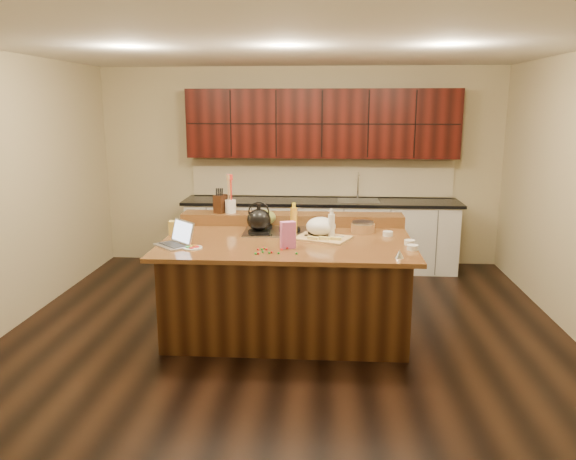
{
  "coord_description": "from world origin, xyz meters",
  "views": [
    {
      "loc": [
        0.36,
        -5.28,
        2.2
      ],
      "look_at": [
        0.0,
        0.05,
        1.0
      ],
      "focal_mm": 35.0,
      "sensor_mm": 36.0,
      "label": 1
    }
  ],
  "objects": [
    {
      "name": "ramekin_b",
      "position": [
        1.15,
        -0.14,
        0.94
      ],
      "size": [
        0.13,
        0.13,
        0.04
      ],
      "primitive_type": "cylinder",
      "rotation": [
        0.0,
        0.0,
        -0.34
      ],
      "color": "white",
      "rests_on": "island"
    },
    {
      "name": "oil_bottle",
      "position": [
        0.05,
        0.22,
        1.06
      ],
      "size": [
        0.08,
        0.08,
        0.27
      ],
      "primitive_type": "cylinder",
      "rotation": [
        0.0,
        0.0,
        -0.23
      ],
      "color": "gold",
      "rests_on": "island"
    },
    {
      "name": "gumdrop_12",
      "position": [
        -0.03,
        -0.43,
        0.93
      ],
      "size": [
        0.02,
        0.02,
        0.02
      ],
      "primitive_type": "ellipsoid",
      "color": "red",
      "rests_on": "island"
    },
    {
      "name": "ramekin_c",
      "position": [
        0.99,
        0.21,
        0.94
      ],
      "size": [
        0.12,
        0.12,
        0.04
      ],
      "primitive_type": "cylinder",
      "rotation": [
        0.0,
        0.0,
        0.19
      ],
      "color": "white",
      "rests_on": "island"
    },
    {
      "name": "wooden_tray",
      "position": [
        0.32,
        0.07,
        1.01
      ],
      "size": [
        0.6,
        0.53,
        0.2
      ],
      "rotation": [
        0.0,
        0.0,
        -0.4
      ],
      "color": "tan",
      "rests_on": "island"
    },
    {
      "name": "room",
      "position": [
        0.0,
        0.0,
        1.35
      ],
      "size": [
        5.52,
        5.02,
        2.72
      ],
      "color": "black",
      "rests_on": "ground"
    },
    {
      "name": "back_ledge",
      "position": [
        0.0,
        0.7,
        0.98
      ],
      "size": [
        2.4,
        0.3,
        0.12
      ],
      "primitive_type": "cube",
      "color": "black",
      "rests_on": "island"
    },
    {
      "name": "gumdrop_5",
      "position": [
        -0.18,
        -0.4,
        0.93
      ],
      "size": [
        0.02,
        0.02,
        0.02
      ],
      "primitive_type": "ellipsoid",
      "color": "#198C26",
      "rests_on": "island"
    },
    {
      "name": "kettle",
      "position": [
        -0.3,
        0.17,
        1.07
      ],
      "size": [
        0.27,
        0.27,
        0.22
      ],
      "primitive_type": "ellipsoid",
      "rotation": [
        0.0,
        0.0,
        -0.13
      ],
      "color": "black",
      "rests_on": "cooktop"
    },
    {
      "name": "gumdrop_8",
      "position": [
        -0.24,
        -0.44,
        0.93
      ],
      "size": [
        0.02,
        0.02,
        0.02
      ],
      "primitive_type": "ellipsoid",
      "color": "red",
      "rests_on": "island"
    },
    {
      "name": "kitchen_timer",
      "position": [
        1.0,
        -0.61,
        0.96
      ],
      "size": [
        0.11,
        0.11,
        0.07
      ],
      "primitive_type": "cone",
      "rotation": [
        0.0,
        0.0,
        0.43
      ],
      "color": "silver",
      "rests_on": "island"
    },
    {
      "name": "utensil_crock",
      "position": [
        -0.68,
        0.7,
        1.11
      ],
      "size": [
        0.13,
        0.13,
        0.14
      ],
      "primitive_type": "cylinder",
      "rotation": [
        0.0,
        0.0,
        0.11
      ],
      "color": "white",
      "rests_on": "back_ledge"
    },
    {
      "name": "cooktop",
      "position": [
        0.0,
        0.3,
        0.94
      ],
      "size": [
        0.92,
        0.52,
        0.05
      ],
      "color": "gray",
      "rests_on": "island"
    },
    {
      "name": "gumdrop_7",
      "position": [
        -0.04,
        -0.56,
        0.93
      ],
      "size": [
        0.02,
        0.02,
        0.02
      ],
      "primitive_type": "ellipsoid",
      "color": "#198C26",
      "rests_on": "island"
    },
    {
      "name": "vinegar_bottle",
      "position": [
        0.42,
        0.01,
        1.04
      ],
      "size": [
        0.08,
        0.08,
        0.25
      ],
      "primitive_type": "cylinder",
      "rotation": [
        0.0,
        0.0,
        -0.2
      ],
      "color": "silver",
      "rests_on": "island"
    },
    {
      "name": "strainer_bowl",
      "position": [
        0.75,
        0.36,
        0.97
      ],
      "size": [
        0.31,
        0.31,
        0.09
      ],
      "primitive_type": "cylinder",
      "rotation": [
        0.0,
        0.0,
        -0.33
      ],
      "color": "#996B3F",
      "rests_on": "island"
    },
    {
      "name": "gumdrop_14",
      "position": [
        -0.22,
        -0.59,
        0.93
      ],
      "size": [
        0.02,
        0.02,
        0.02
      ],
      "primitive_type": "ellipsoid",
      "color": "red",
      "rests_on": "island"
    },
    {
      "name": "knife_block",
      "position": [
        -0.79,
        0.7,
        1.14
      ],
      "size": [
        0.14,
        0.18,
        0.19
      ],
      "primitive_type": "cube",
      "rotation": [
        0.0,
        0.0,
        -0.29
      ],
      "color": "black",
      "rests_on": "back_ledge"
    },
    {
      "name": "gumdrop_11",
      "position": [
        -0.12,
        -0.56,
        0.93
      ],
      "size": [
        0.02,
        0.02,
        0.02
      ],
      "primitive_type": "ellipsoid",
      "color": "#198C26",
      "rests_on": "island"
    },
    {
      "name": "pink_bag",
      "position": [
        0.03,
        -0.34,
        1.04
      ],
      "size": [
        0.15,
        0.11,
        0.25
      ],
      "primitive_type": "cube",
      "rotation": [
        0.0,
        0.0,
        0.39
      ],
      "color": "#C95EA0",
      "rests_on": "island"
    },
    {
      "name": "ramekin_a",
      "position": [
        1.15,
        -0.33,
        0.94
      ],
      "size": [
        0.13,
        0.13,
        0.04
      ],
      "primitive_type": "cylinder",
      "rotation": [
        0.0,
        0.0,
        0.35
      ],
      "color": "white",
      "rests_on": "island"
    },
    {
      "name": "candy_plate",
      "position": [
        -0.84,
        -0.42,
        0.93
      ],
      "size": [
        0.24,
        0.24,
        0.01
      ],
      "primitive_type": "cylinder",
      "rotation": [
        0.0,
        0.0,
        -0.4
      ],
      "color": "white",
      "rests_on": "island"
    },
    {
      "name": "laptop",
      "position": [
        -1.0,
        -0.32,
        0.98
      ],
      "size": [
        0.41,
        0.41,
        0.23
      ],
      "rotation": [
        0.0,
        0.0,
        -0.78
      ],
      "color": "#B7B7BC",
      "rests_on": "island"
    },
    {
      "name": "gumdrop_6",
      "position": [
        -0.16,
        -0.43,
        0.93
      ],
      "size": [
        0.02,
        0.02,
        0.02
      ],
      "primitive_type": "ellipsoid",
      "color": "red",
      "rests_on": "island"
    },
    {
      "name": "gumdrop_3",
      "position": [
        -0.24,
        -0.59,
        0.93
      ],
      "size": [
        0.02,
        0.02,
        0.02
      ],
      "primitive_type": "ellipsoid",
      "color": "#198C26",
      "rests_on": "island"
    },
    {
      "name": "gumdrop_0",
      "position": [
        0.02,
        -0.39,
        0.93
      ],
      "size": [
        0.02,
        0.02,
        0.02
      ],
      "primitive_type": "ellipsoid",
      "color": "red",
      "rests_on": "island"
    },
    {
      "name": "island",
      "position": [
        0.0,
        0.0,
        0.46
      ],
      "size": [
        2.4,
        1.6,
        0.92
      ],
      "color": "black",
      "rests_on": "ground"
    },
    {
      "name": "green_bowl",
      "position": [
        -0.3,
        0.43,
        1.05
      ],
      "size": [
        0.35,
        0.35,
        0.16
      ],
      "primitive_type": "ellipsoid",
      "rotation": [
        0.0,
        0.0,
        -0.21
      ],
      "color": "olive",
      "rests_on": "cooktop"
    },
    {
      "name": "gumdrop_10",
      "position": [
        -0.2,
        -0.4,
        0.93
      ],
      "size": [
        0.02,
        0.02,
        0.02
      ],
      "primitive_type": "ellipsoid",
      "color": "red",
      "rests_on": "island"
    },
    {
      "name": "gumdrop_9",
      "position": [
        -0.18,
        -0.52,
        0.93
      ],
      "size": [
        0.02,
        0.02,
        0.02
      ],
      "primitive_type": "ellipsoid",
      "color": "#198C26",
      "rests_on": "island"
    },
    {
      "name": "back_counter",
      "position": [
        0.3,
        2.23,
        0.98
      ],
      "size": [
        3.7,
        0.66,
        2.4
      ],
      "color": "silver",
      "rests_on": "ground"
    },
    {
      "name": "gumdrop_4",
      "position": [
        -0.1,
        -0.53,
        0.93
      ],
      "size": [
        0.02,
        0.02,
        0.02
      ],
      "primitive_type": "ellipsoid",
      "color": "red",
      "rests_on": "island"
    },
    {
      "name": "package_box",
      "position": [
        -1.15,
        0.13,
        0.99
      ],
      "size": [
        0.1,
        0.08,
        0.14
      ],
      "primitive_type": "cube",
      "rotation": [
        0.0,
        0.0,
        -0.1
      ],
      "color": "#E3C050",
      "rests_on": "island"
    },
    {
      "name": "gumdrop_13",
      "position": [
        0.12,
        -0.56,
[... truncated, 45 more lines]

